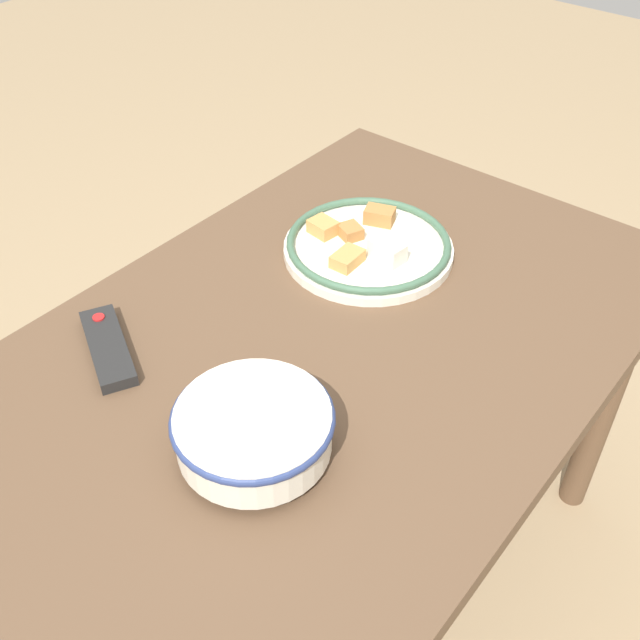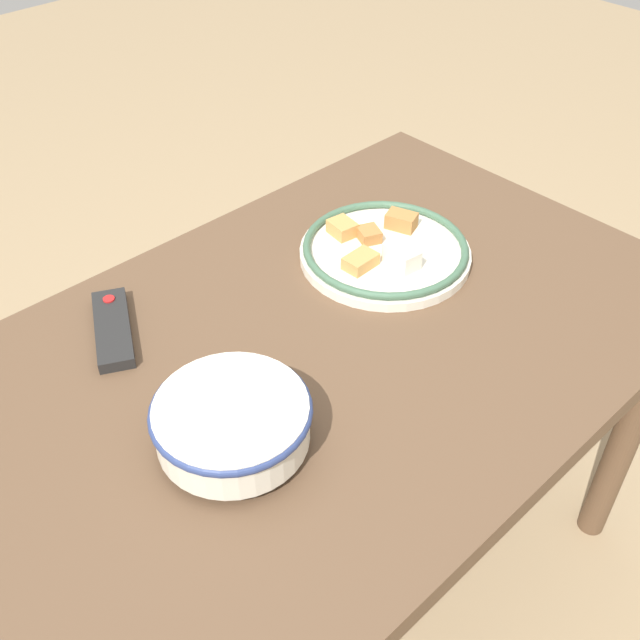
% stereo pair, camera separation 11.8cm
% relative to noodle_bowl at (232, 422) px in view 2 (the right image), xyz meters
% --- Properties ---
extents(ground_plane, '(8.00, 8.00, 0.00)m').
position_rel_noodle_bowl_xyz_m(ground_plane, '(0.22, 0.07, -0.77)').
color(ground_plane, '#9E8460').
extents(dining_table, '(1.29, 0.81, 0.72)m').
position_rel_noodle_bowl_xyz_m(dining_table, '(0.22, 0.07, -0.14)').
color(dining_table, brown).
rests_on(dining_table, ground_plane).
extents(noodle_bowl, '(0.22, 0.22, 0.08)m').
position_rel_noodle_bowl_xyz_m(noodle_bowl, '(0.00, 0.00, 0.00)').
color(noodle_bowl, silver).
rests_on(noodle_bowl, dining_table).
extents(food_plate, '(0.31, 0.31, 0.05)m').
position_rel_noodle_bowl_xyz_m(food_plate, '(0.47, 0.16, -0.03)').
color(food_plate, silver).
rests_on(food_plate, dining_table).
extents(tv_remote, '(0.13, 0.19, 0.02)m').
position_rel_noodle_bowl_xyz_m(tv_remote, '(0.00, 0.32, -0.04)').
color(tv_remote, black).
rests_on(tv_remote, dining_table).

